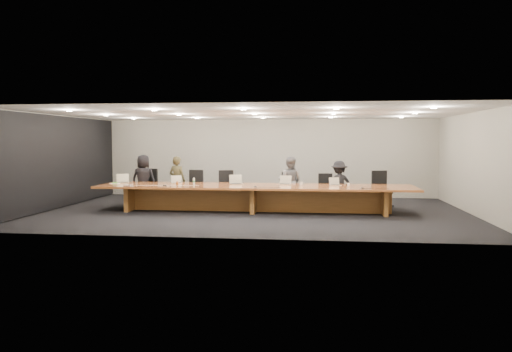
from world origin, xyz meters
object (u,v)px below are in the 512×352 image
(chair_mid_right, at_px, (287,189))
(amber_mug, at_px, (177,183))
(person_c, at_px, (290,182))
(water_bottle, at_px, (194,181))
(laptop_b, at_px, (177,179))
(mic_left, at_px, (165,185))
(paper_cup_near, at_px, (302,183))
(mic_right, at_px, (362,188))
(chair_mid_left, at_px, (227,188))
(av_box, at_px, (128,185))
(chair_far_right, at_px, (382,189))
(mic_center, at_px, (255,186))
(person_d, at_px, (339,184))
(laptop_e, at_px, (335,181))
(paper_cup_far, at_px, (349,185))
(chair_left, at_px, (194,187))
(chair_far_left, at_px, (147,186))
(laptop_a, at_px, (123,178))
(person_b, at_px, (177,180))
(laptop_d, at_px, (284,180))
(chair_right, at_px, (325,190))
(laptop_c, at_px, (237,179))
(conference_table, at_px, (255,193))
(person_a, at_px, (144,180))

(chair_mid_right, bearing_deg, amber_mug, -147.06)
(person_c, distance_m, water_bottle, 2.97)
(laptop_b, distance_m, mic_left, 0.84)
(paper_cup_near, xyz_separation_m, mic_right, (1.65, -0.86, -0.03))
(mic_right, bearing_deg, chair_mid_left, 155.71)
(water_bottle, distance_m, av_box, 1.85)
(chair_far_right, bearing_deg, mic_center, -169.29)
(person_d, xyz_separation_m, laptop_e, (-0.15, -0.90, 0.16))
(water_bottle, relative_size, paper_cup_far, 2.10)
(av_box, bearing_deg, mic_center, 11.61)
(chair_far_right, bearing_deg, chair_left, 165.13)
(paper_cup_far, bearing_deg, chair_far_left, 168.85)
(mic_left, bearing_deg, water_bottle, 30.54)
(mic_center, bearing_deg, paper_cup_far, 12.33)
(chair_far_right, height_order, laptop_a, chair_far_right)
(chair_left, bearing_deg, mic_center, -29.63)
(chair_mid_right, xyz_separation_m, chair_far_right, (2.88, 0.10, 0.03))
(person_b, relative_size, person_c, 1.00)
(chair_far_left, height_order, laptop_a, chair_far_left)
(laptop_d, bearing_deg, chair_right, 47.96)
(chair_far_left, height_order, chair_right, chair_far_left)
(person_d, xyz_separation_m, laptop_c, (-3.01, -0.89, 0.19))
(chair_mid_left, relative_size, laptop_b, 3.61)
(paper_cup_near, bearing_deg, water_bottle, -174.20)
(conference_table, distance_m, chair_mid_left, 1.65)
(laptop_c, distance_m, mic_center, 1.02)
(av_box, bearing_deg, chair_far_left, 103.42)
(chair_far_right, bearing_deg, amber_mug, 176.43)
(laptop_a, height_order, laptop_c, laptop_c)
(laptop_b, distance_m, mic_center, 2.64)
(chair_far_right, distance_m, person_d, 1.30)
(laptop_e, xyz_separation_m, mic_center, (-2.21, -0.76, -0.10))
(mic_right, bearing_deg, chair_far_right, 67.53)
(av_box, bearing_deg, laptop_a, 128.66)
(chair_far_right, height_order, person_a, person_a)
(chair_mid_right, distance_m, person_a, 4.55)
(conference_table, distance_m, mic_left, 2.57)
(chair_right, distance_m, mic_right, 2.05)
(person_c, xyz_separation_m, person_d, (1.50, -0.02, -0.06))
(chair_far_left, height_order, mic_left, chair_far_left)
(chair_far_right, bearing_deg, laptop_d, -178.01)
(chair_far_right, xyz_separation_m, av_box, (-7.25, -1.90, 0.19))
(laptop_e, relative_size, paper_cup_far, 3.25)
(conference_table, distance_m, person_d, 2.71)
(laptop_a, xyz_separation_m, paper_cup_near, (5.41, -0.06, -0.10))
(chair_left, height_order, chair_mid_left, chair_left)
(person_b, height_order, paper_cup_near, person_b)
(conference_table, height_order, laptop_c, laptop_c)
(paper_cup_far, relative_size, mic_left, 0.73)
(person_c, xyz_separation_m, laptop_e, (1.35, -0.92, 0.10))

